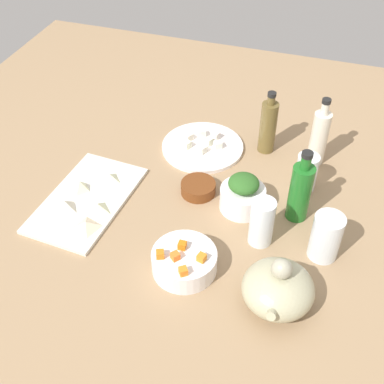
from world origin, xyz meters
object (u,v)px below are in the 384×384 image
at_px(bowl_carrots, 184,261).
at_px(drinking_glass_1, 306,172).
at_px(teapot, 278,288).
at_px(bottle_2, 319,137).
at_px(drinking_glass_0, 262,222).
at_px(bottle_1, 300,191).
at_px(bottle_0, 268,126).
at_px(cutting_board, 87,199).
at_px(bowl_small_side, 199,188).
at_px(bowl_greens, 242,198).
at_px(plate_tofu, 203,147).
at_px(drinking_glass_2, 326,237).

relative_size(bowl_carrots, drinking_glass_1, 1.41).
xyz_separation_m(teapot, drinking_glass_1, (-0.41, 0.00, 0.00)).
bearing_deg(drinking_glass_1, bottle_2, 174.28).
bearing_deg(teapot, drinking_glass_0, -156.86).
distance_m(bottle_1, drinking_glass_1, 0.12).
relative_size(bottle_0, drinking_glass_0, 1.53).
relative_size(cutting_board, drinking_glass_1, 3.17).
bearing_deg(cutting_board, teapot, 72.85).
relative_size(bowl_small_side, bottle_0, 0.48).
bearing_deg(bottle_1, bowl_greens, -84.80).
height_order(plate_tofu, bottle_0, bottle_0).
xyz_separation_m(plate_tofu, drinking_glass_2, (0.32, 0.40, 0.06)).
relative_size(bowl_greens, teapot, 0.69).
height_order(bottle_2, drinking_glass_0, bottle_2).
bearing_deg(drinking_glass_0, bowl_greens, -145.32).
relative_size(cutting_board, bottle_2, 1.62).
distance_m(plate_tofu, bowl_greens, 0.28).
height_order(cutting_board, bottle_0, bottle_0).
relative_size(bowl_greens, bottle_0, 0.60).
bearing_deg(bowl_greens, plate_tofu, -140.76).
distance_m(plate_tofu, drinking_glass_0, 0.41).
height_order(bowl_carrots, drinking_glass_2, drinking_glass_2).
relative_size(teapot, drinking_glass_1, 1.60).
bearing_deg(teapot, bottle_2, 178.54).
bearing_deg(bottle_2, cutting_board, -57.23).
xyz_separation_m(bowl_greens, bowl_small_side, (-0.02, -0.13, -0.02)).
bearing_deg(drinking_glass_0, bottle_0, -170.47).
bearing_deg(plate_tofu, bowl_greens, 39.24).
bearing_deg(bowl_small_side, teapot, 42.66).
height_order(bowl_small_side, bottle_0, bottle_0).
bearing_deg(bowl_small_side, drinking_glass_1, 112.06).
distance_m(bowl_greens, bottle_2, 0.31).
xyz_separation_m(teapot, bottle_0, (-0.55, -0.14, 0.03)).
bearing_deg(bowl_greens, drinking_glass_1, 131.96).
distance_m(teapot, drinking_glass_2, 0.19).
bearing_deg(teapot, bottle_0, -165.95).
distance_m(bottle_0, bottle_2, 0.15).
distance_m(bottle_2, drinking_glass_2, 0.37).
height_order(teapot, drinking_glass_0, teapot).
distance_m(cutting_board, bottle_1, 0.57).
xyz_separation_m(drinking_glass_0, drinking_glass_2, (-0.00, 0.15, -0.00)).
height_order(cutting_board, drinking_glass_0, drinking_glass_0).
bearing_deg(drinking_glass_0, drinking_glass_1, 162.22).
height_order(bowl_carrots, bottle_0, bottle_0).
height_order(bowl_small_side, drinking_glass_2, drinking_glass_2).
relative_size(teapot, drinking_glass_2, 1.41).
height_order(cutting_board, drinking_glass_1, drinking_glass_1).
distance_m(teapot, bottle_2, 0.54).
bearing_deg(drinking_glass_1, cutting_board, -66.81).
height_order(bowl_carrots, teapot, teapot).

